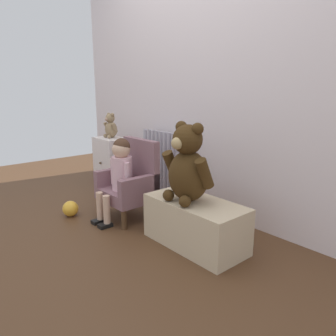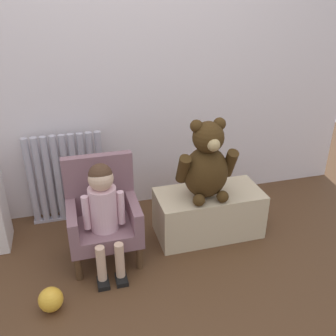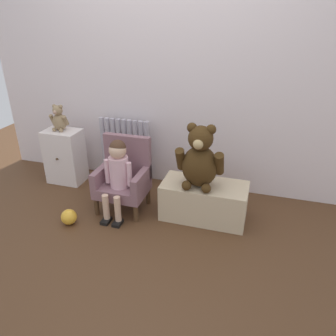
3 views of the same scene
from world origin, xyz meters
TOP-DOWN VIEW (x-y plane):
  - ground_plane at (0.00, 0.00)m, footprint 6.00×6.00m
  - back_wall at (0.00, 1.11)m, footprint 3.80×0.05m
  - radiator at (-0.44, 0.98)m, footprint 0.56×0.05m
  - small_dresser at (-1.05, 0.78)m, footprint 0.37×0.29m
  - child_armchair at (-0.24, 0.48)m, footprint 0.44×0.38m
  - child_figure at (-0.24, 0.37)m, footprint 0.25×0.35m
  - low_bench at (0.50, 0.52)m, footprint 0.74×0.36m
  - large_teddy_bear at (0.45, 0.48)m, footprint 0.40×0.28m
  - small_teddy_bear at (-1.06, 0.79)m, footprint 0.19×0.14m
  - toy_ball at (-0.59, 0.08)m, footprint 0.14×0.14m

SIDE VIEW (x-z plane):
  - ground_plane at x=0.00m, z-range 0.00..0.00m
  - toy_ball at x=-0.59m, z-range 0.00..0.14m
  - low_bench at x=0.50m, z-range 0.00..0.33m
  - small_dresser at x=-1.05m, z-range 0.00..0.57m
  - child_armchair at x=-0.24m, z-range -0.03..0.64m
  - radiator at x=-0.44m, z-range 0.00..0.68m
  - child_figure at x=-0.24m, z-range 0.10..0.80m
  - large_teddy_bear at x=0.45m, z-range 0.30..0.84m
  - small_teddy_bear at x=-1.06m, z-range 0.55..0.82m
  - back_wall at x=0.00m, z-range 0.00..2.40m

